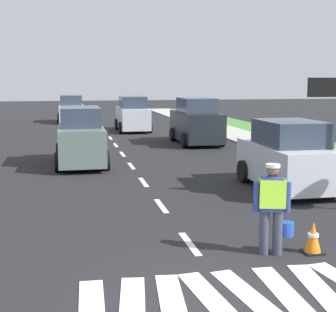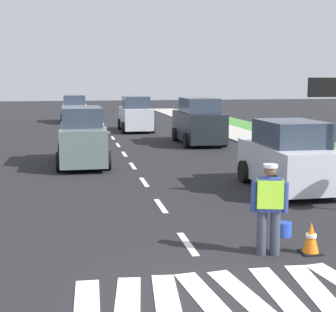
{
  "view_description": "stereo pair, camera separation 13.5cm",
  "coord_description": "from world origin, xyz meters",
  "px_view_note": "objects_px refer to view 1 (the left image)",
  "views": [
    {
      "loc": [
        -2.26,
        -6.45,
        3.17
      ],
      "look_at": [
        0.39,
        6.79,
        1.1
      ],
      "focal_mm": 53.98,
      "sensor_mm": 36.0,
      "label": 1
    },
    {
      "loc": [
        -2.12,
        -6.47,
        3.17
      ],
      "look_at": [
        0.39,
        6.79,
        1.1
      ],
      "focal_mm": 53.98,
      "sensor_mm": 36.0,
      "label": 2
    }
  ],
  "objects_px": {
    "road_worker": "(273,204)",
    "lane_direction_sign": "(333,108)",
    "car_oncoming_lead": "(81,138)",
    "car_parked_far": "(196,122)",
    "traffic_cone_near": "(313,238)",
    "car_oncoming_third": "(71,110)",
    "car_outgoing_far": "(133,115)",
    "car_parked_curbside": "(288,158)"
  },
  "relations": [
    {
      "from": "road_worker",
      "to": "lane_direction_sign",
      "type": "xyz_separation_m",
      "value": [
        3.24,
        3.82,
        1.48
      ]
    },
    {
      "from": "car_oncoming_lead",
      "to": "car_parked_far",
      "type": "xyz_separation_m",
      "value": [
        5.74,
        5.18,
        0.06
      ]
    },
    {
      "from": "traffic_cone_near",
      "to": "car_oncoming_lead",
      "type": "xyz_separation_m",
      "value": [
        -3.88,
        10.58,
        0.7
      ]
    },
    {
      "from": "car_oncoming_third",
      "to": "car_outgoing_far",
      "type": "bearing_deg",
      "value": -63.44
    },
    {
      "from": "traffic_cone_near",
      "to": "car_outgoing_far",
      "type": "xyz_separation_m",
      "value": [
        -0.43,
        22.37,
        0.69
      ]
    },
    {
      "from": "car_parked_far",
      "to": "car_parked_curbside",
      "type": "distance_m",
      "value": 10.6
    },
    {
      "from": "road_worker",
      "to": "car_oncoming_third",
      "type": "xyz_separation_m",
      "value": [
        -3.28,
        29.51,
        -0.01
      ]
    },
    {
      "from": "lane_direction_sign",
      "to": "car_oncoming_lead",
      "type": "height_order",
      "value": "lane_direction_sign"
    },
    {
      "from": "car_parked_far",
      "to": "car_parked_curbside",
      "type": "relative_size",
      "value": 1.11
    },
    {
      "from": "traffic_cone_near",
      "to": "car_parked_far",
      "type": "distance_m",
      "value": 15.89
    },
    {
      "from": "road_worker",
      "to": "car_parked_far",
      "type": "xyz_separation_m",
      "value": [
        2.63,
        15.67,
        0.12
      ]
    },
    {
      "from": "lane_direction_sign",
      "to": "traffic_cone_near",
      "type": "relative_size",
      "value": 5.4
    },
    {
      "from": "car_oncoming_lead",
      "to": "car_parked_curbside",
      "type": "distance_m",
      "value": 7.89
    },
    {
      "from": "car_oncoming_third",
      "to": "traffic_cone_near",
      "type": "bearing_deg",
      "value": -82.22
    },
    {
      "from": "traffic_cone_near",
      "to": "car_parked_curbside",
      "type": "bearing_deg",
      "value": 70.25
    },
    {
      "from": "road_worker",
      "to": "car_oncoming_lead",
      "type": "distance_m",
      "value": 10.94
    },
    {
      "from": "lane_direction_sign",
      "to": "car_oncoming_third",
      "type": "bearing_deg",
      "value": 104.24
    },
    {
      "from": "road_worker",
      "to": "car_parked_far",
      "type": "relative_size",
      "value": 0.39
    },
    {
      "from": "car_outgoing_far",
      "to": "car_parked_curbside",
      "type": "xyz_separation_m",
      "value": [
        2.28,
        -17.2,
        -0.06
      ]
    },
    {
      "from": "car_outgoing_far",
      "to": "car_oncoming_third",
      "type": "relative_size",
      "value": 0.99
    },
    {
      "from": "road_worker",
      "to": "car_parked_far",
      "type": "height_order",
      "value": "car_parked_far"
    },
    {
      "from": "car_parked_far",
      "to": "car_parked_curbside",
      "type": "height_order",
      "value": "car_parked_far"
    },
    {
      "from": "car_oncoming_lead",
      "to": "car_parked_far",
      "type": "distance_m",
      "value": 7.73
    },
    {
      "from": "road_worker",
      "to": "car_parked_far",
      "type": "distance_m",
      "value": 15.89
    },
    {
      "from": "lane_direction_sign",
      "to": "traffic_cone_near",
      "type": "distance_m",
      "value": 5.09
    },
    {
      "from": "traffic_cone_near",
      "to": "car_parked_curbside",
      "type": "distance_m",
      "value": 5.53
    },
    {
      "from": "traffic_cone_near",
      "to": "road_worker",
      "type": "bearing_deg",
      "value": 173.23
    },
    {
      "from": "lane_direction_sign",
      "to": "car_parked_far",
      "type": "relative_size",
      "value": 0.75
    },
    {
      "from": "car_oncoming_lead",
      "to": "car_parked_curbside",
      "type": "height_order",
      "value": "car_oncoming_lead"
    },
    {
      "from": "road_worker",
      "to": "car_parked_curbside",
      "type": "distance_m",
      "value": 5.71
    },
    {
      "from": "car_outgoing_far",
      "to": "car_parked_curbside",
      "type": "relative_size",
      "value": 1.02
    },
    {
      "from": "car_outgoing_far",
      "to": "car_parked_curbside",
      "type": "height_order",
      "value": "car_outgoing_far"
    },
    {
      "from": "car_parked_far",
      "to": "car_oncoming_third",
      "type": "relative_size",
      "value": 1.08
    },
    {
      "from": "car_oncoming_lead",
      "to": "car_outgoing_far",
      "type": "relative_size",
      "value": 1.05
    },
    {
      "from": "car_parked_far",
      "to": "car_oncoming_third",
      "type": "distance_m",
      "value": 15.04
    },
    {
      "from": "road_worker",
      "to": "car_outgoing_far",
      "type": "xyz_separation_m",
      "value": [
        0.34,
        22.28,
        0.05
      ]
    },
    {
      "from": "car_outgoing_far",
      "to": "lane_direction_sign",
      "type": "bearing_deg",
      "value": -81.06
    },
    {
      "from": "car_outgoing_far",
      "to": "car_oncoming_lead",
      "type": "bearing_deg",
      "value": -106.32
    },
    {
      "from": "car_parked_far",
      "to": "car_oncoming_third",
      "type": "xyz_separation_m",
      "value": [
        -5.9,
        13.83,
        -0.13
      ]
    },
    {
      "from": "road_worker",
      "to": "car_outgoing_far",
      "type": "bearing_deg",
      "value": 89.13
    },
    {
      "from": "car_oncoming_lead",
      "to": "lane_direction_sign",
      "type": "bearing_deg",
      "value": -46.4
    },
    {
      "from": "lane_direction_sign",
      "to": "car_oncoming_third",
      "type": "distance_m",
      "value": 26.55
    }
  ]
}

